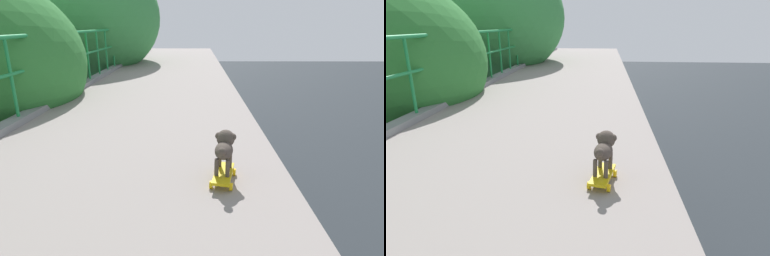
{
  "view_description": "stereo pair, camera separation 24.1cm",
  "coord_description": "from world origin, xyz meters",
  "views": [
    {
      "loc": [
        2.15,
        -0.22,
        6.77
      ],
      "look_at": [
        2.13,
        2.92,
        5.72
      ],
      "focal_mm": 29.07,
      "sensor_mm": 36.0,
      "label": 1
    },
    {
      "loc": [
        2.4,
        -0.21,
        6.77
      ],
      "look_at": [
        2.13,
        2.92,
        5.72
      ],
      "focal_mm": 29.07,
      "sensor_mm": 36.0,
      "label": 2
    }
  ],
  "objects": [
    {
      "name": "small_dog",
      "position": [
        2.41,
        2.24,
        5.79
      ],
      "size": [
        0.21,
        0.37,
        0.34
      ],
      "color": "#4B3F38",
      "rests_on": "toy_skateboard"
    },
    {
      "name": "toy_skateboard",
      "position": [
        2.4,
        2.18,
        5.55
      ],
      "size": [
        0.26,
        0.44,
        0.09
      ],
      "color": "gold",
      "rests_on": "overpass_deck"
    },
    {
      "name": "roadside_tree_far",
      "position": [
        -1.7,
        10.92,
        6.94
      ],
      "size": [
        5.33,
        5.33,
        9.12
      ],
      "color": "#4A4029",
      "rests_on": "ground"
    },
    {
      "name": "city_bus",
      "position": [
        -8.54,
        24.24,
        1.87
      ],
      "size": [
        2.59,
        10.56,
        3.29
      ],
      "color": "red",
      "rests_on": "ground"
    }
  ]
}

